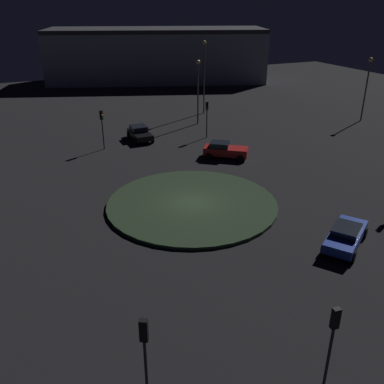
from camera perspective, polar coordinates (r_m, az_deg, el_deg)
The scene contains 13 objects.
ground_plane at distance 31.87m, azimuth 0.00°, elevation -1.76°, with size 119.37×119.37×0.00m, color black.
roundabout_island at distance 31.81m, azimuth 0.00°, elevation -1.57°, with size 12.73×12.73×0.24m, color #263823.
car_black at distance 47.02m, azimuth -7.03°, elevation 7.88°, with size 2.10×4.01×1.46m.
car_red at distance 41.32m, azimuth 4.42°, elevation 5.66°, with size 4.37×3.89×1.52m.
car_blue at distance 28.21m, azimuth 19.96°, elevation -5.48°, with size 4.73×4.00×1.35m.
traffic_light_south at distance 17.66m, azimuth 18.37°, elevation -17.32°, with size 0.32×0.37×3.83m.
traffic_light_northeast at distance 46.84m, azimuth 2.02°, elevation 10.64°, with size 0.37×0.40×3.99m.
traffic_light_southwest at distance 16.04m, azimuth -6.35°, elevation -19.89°, with size 0.37×0.40×4.17m.
traffic_light_north at distance 43.92m, azimuth -11.99°, elevation 9.19°, with size 0.34×0.38×4.01m.
streetlamp_northeast at distance 51.98m, azimuth 0.82°, elevation 14.29°, with size 0.48×0.48×7.61m.
streetlamp_northeast_near at distance 57.48m, azimuth 22.50°, elevation 13.75°, with size 0.52×0.52×7.70m.
streetlamp_northeast_far at distance 57.07m, azimuth 1.65°, elevation 16.06°, with size 0.47×0.47×9.27m.
store_building at distance 81.51m, azimuth -4.74°, elevation 17.85°, with size 40.08×23.74×9.24m.
Camera 1 is at (-11.62, -26.06, 14.18)m, focal length 39.71 mm.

